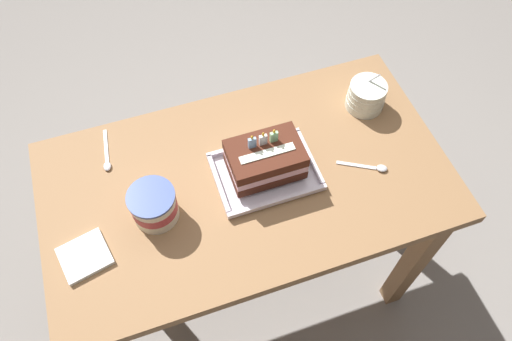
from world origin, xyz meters
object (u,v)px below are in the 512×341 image
at_px(foil_tray, 265,173).
at_px(ice_cream_tub, 154,206).
at_px(bowl_stack, 366,96).
at_px(napkin_pile, 85,256).
at_px(birthday_cake, 266,160).
at_px(serving_spoon_by_bowls, 375,167).
at_px(serving_spoon_near_tray, 107,159).

height_order(foil_tray, ice_cream_tub, ice_cream_tub).
distance_m(bowl_stack, napkin_pile, 0.91).
xyz_separation_m(birthday_cake, ice_cream_tub, (-0.31, -0.03, -0.02)).
relative_size(birthday_cake, bowl_stack, 1.57).
bearing_deg(bowl_stack, napkin_pile, -165.75).
bearing_deg(napkin_pile, foil_tray, 9.54).
distance_m(ice_cream_tub, napkin_pile, 0.21).
distance_m(bowl_stack, serving_spoon_by_bowls, 0.24).
bearing_deg(serving_spoon_near_tray, serving_spoon_by_bowls, -21.00).
bearing_deg(serving_spoon_by_bowls, ice_cream_tub, 174.83).
bearing_deg(serving_spoon_near_tray, napkin_pile, -110.17).
xyz_separation_m(bowl_stack, serving_spoon_by_bowls, (-0.07, -0.22, -0.04)).
height_order(birthday_cake, serving_spoon_near_tray, birthday_cake).
height_order(birthday_cake, ice_cream_tub, birthday_cake).
bearing_deg(ice_cream_tub, birthday_cake, 4.85).
xyz_separation_m(serving_spoon_near_tray, napkin_pile, (-0.10, -0.28, 0.00)).
bearing_deg(foil_tray, birthday_cake, 90.00).
xyz_separation_m(ice_cream_tub, serving_spoon_near_tray, (-0.10, 0.22, -0.05)).
height_order(ice_cream_tub, serving_spoon_near_tray, ice_cream_tub).
xyz_separation_m(ice_cream_tub, serving_spoon_by_bowls, (0.61, -0.06, -0.05)).
bearing_deg(birthday_cake, napkin_pile, -170.44).
height_order(foil_tray, bowl_stack, bowl_stack).
xyz_separation_m(birthday_cake, serving_spoon_by_bowls, (0.30, -0.08, -0.07)).
height_order(foil_tray, napkin_pile, foil_tray).
bearing_deg(ice_cream_tub, foil_tray, 4.82).
relative_size(serving_spoon_near_tray, serving_spoon_by_bowls, 1.13).
relative_size(bowl_stack, serving_spoon_near_tray, 0.84).
distance_m(birthday_cake, serving_spoon_by_bowls, 0.32).
relative_size(serving_spoon_by_bowls, napkin_pile, 0.96).
bearing_deg(serving_spoon_by_bowls, bowl_stack, 71.75).
relative_size(birthday_cake, ice_cream_tub, 1.61).
xyz_separation_m(birthday_cake, napkin_pile, (-0.51, -0.09, -0.06)).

